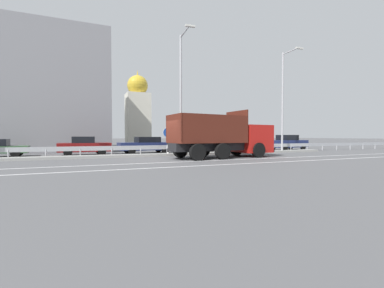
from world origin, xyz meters
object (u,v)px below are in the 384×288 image
object	(u,v)px
street_lamp_3	(284,97)
parked_car_5	(198,145)
church_tower	(138,111)
parked_car_6	(245,143)
parked_car_7	(288,143)
street_lamp_2	(181,88)
median_road_sign	(168,140)
parked_car_3	(84,146)
dump_truck	(232,140)
parked_car_4	(146,145)

from	to	relation	value
street_lamp_3	parked_car_5	distance (m)	9.03
street_lamp_3	church_tower	bearing A→B (deg)	112.34
parked_car_6	parked_car_7	size ratio (longest dim) A/B	1.08
street_lamp_2	church_tower	world-z (taller)	church_tower
parked_car_7	parked_car_6	bearing A→B (deg)	-95.24
median_road_sign	street_lamp_2	size ratio (longest dim) A/B	0.23
parked_car_3	parked_car_7	bearing A→B (deg)	86.20
street_lamp_2	street_lamp_3	xyz separation A→B (m)	(9.98, -0.07, -0.11)
parked_car_7	church_tower	size ratio (longest dim) A/B	0.36
street_lamp_2	street_lamp_3	size ratio (longest dim) A/B	1.02
median_road_sign	parked_car_7	size ratio (longest dim) A/B	0.51
church_tower	street_lamp_2	bearing A→B (deg)	-91.92
street_lamp_3	parked_car_7	size ratio (longest dim) A/B	2.14
parked_car_6	parked_car_3	bearing A→B (deg)	93.24
parked_car_6	church_tower	xyz separation A→B (m)	(-7.26, 19.21, 4.64)
median_road_sign	street_lamp_3	xyz separation A→B (m)	(11.04, -0.18, 3.90)
median_road_sign	parked_car_6	bearing A→B (deg)	18.72
dump_truck	median_road_sign	size ratio (longest dim) A/B	3.57
parked_car_3	parked_car_5	size ratio (longest dim) A/B	0.93
parked_car_3	church_tower	bearing A→B (deg)	154.55
dump_truck	parked_car_3	bearing A→B (deg)	-126.69
street_lamp_2	median_road_sign	bearing A→B (deg)	173.99
dump_truck	street_lamp_2	bearing A→B (deg)	-140.23
parked_car_7	church_tower	bearing A→B (deg)	-150.33
street_lamp_2	parked_car_5	size ratio (longest dim) A/B	2.20
dump_truck	parked_car_7	xyz separation A→B (m)	(10.52, 5.83, -0.41)
parked_car_4	parked_car_7	distance (m)	15.39
median_road_sign	parked_car_7	xyz separation A→B (m)	(14.44, 2.90, -0.37)
median_road_sign	street_lamp_2	distance (m)	4.15
dump_truck	parked_car_4	xyz separation A→B (m)	(-4.87, 6.31, -0.49)
dump_truck	parked_car_5	world-z (taller)	dump_truck
street_lamp_3	parked_car_7	bearing A→B (deg)	42.22
median_road_sign	street_lamp_2	xyz separation A→B (m)	(1.06, -0.11, 4.01)
parked_car_6	parked_car_7	distance (m)	5.37
dump_truck	parked_car_6	world-z (taller)	dump_truck
parked_car_5	street_lamp_3	bearing A→B (deg)	63.27
parked_car_5	parked_car_6	bearing A→B (deg)	86.31
parked_car_5	parked_car_6	world-z (taller)	parked_car_6
street_lamp_3	church_tower	distance (m)	24.29
street_lamp_3	parked_car_5	world-z (taller)	street_lamp_3
dump_truck	parked_car_6	size ratio (longest dim) A/B	1.69
street_lamp_2	dump_truck	bearing A→B (deg)	-44.54
parked_car_3	parked_car_4	xyz separation A→B (m)	(5.00, 0.38, -0.01)
median_road_sign	parked_car_7	world-z (taller)	median_road_sign
street_lamp_2	parked_car_3	world-z (taller)	street_lamp_2
parked_car_7	church_tower	world-z (taller)	church_tower
parked_car_3	parked_car_5	bearing A→B (deg)	89.09
dump_truck	street_lamp_3	world-z (taller)	street_lamp_3
median_road_sign	dump_truck	bearing A→B (deg)	-36.72
median_road_sign	street_lamp_3	world-z (taller)	street_lamp_3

